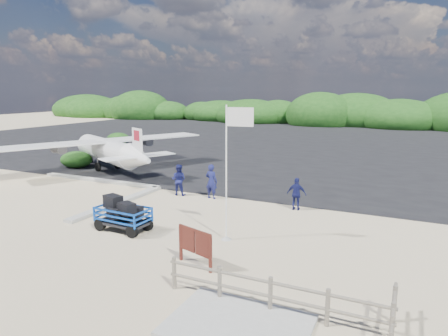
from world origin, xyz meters
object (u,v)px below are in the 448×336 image
at_px(flagpole, 226,239).
at_px(crew_a, 211,181).
at_px(signboard, 195,266).
at_px(aircraft_large, 438,154).
at_px(crew_c, 297,194).
at_px(baggage_cart, 124,230).
at_px(crew_b, 179,180).
at_px(aircraft_small, 235,137).

relative_size(flagpole, crew_a, 2.79).
bearing_deg(signboard, aircraft_large, 91.81).
relative_size(crew_a, crew_c, 1.17).
xyz_separation_m(baggage_cart, crew_c, (5.80, 6.01, 0.81)).
height_order(crew_c, aircraft_large, aircraft_large).
bearing_deg(aircraft_large, flagpole, 99.80).
bearing_deg(crew_a, crew_b, 8.23).
bearing_deg(signboard, aircraft_small, 129.13).
bearing_deg(crew_b, signboard, 116.10).
xyz_separation_m(crew_b, aircraft_large, (13.96, 22.75, -0.88)).
distance_m(baggage_cart, aircraft_small, 34.56).
height_order(signboard, aircraft_large, aircraft_large).
bearing_deg(flagpole, aircraft_large, 72.69).
xyz_separation_m(flagpole, signboard, (0.09, -2.66, 0.00)).
height_order(crew_c, aircraft_small, crew_c).
distance_m(flagpole, signboard, 2.66).
height_order(signboard, crew_b, crew_b).
height_order(baggage_cart, crew_c, crew_c).
bearing_deg(signboard, crew_a, 130.93).
height_order(flagpole, aircraft_large, flagpole).
height_order(baggage_cart, aircraft_small, aircraft_small).
bearing_deg(baggage_cart, crew_a, 83.33).
bearing_deg(crew_c, aircraft_large, -108.84).
relative_size(crew_a, aircraft_large, 0.13).
height_order(flagpole, crew_b, flagpole).
xyz_separation_m(signboard, crew_a, (-3.40, 7.86, 0.95)).
bearing_deg(crew_c, aircraft_small, -62.03).
bearing_deg(baggage_cart, aircraft_small, 108.75).
height_order(crew_b, crew_c, crew_b).
bearing_deg(signboard, crew_c, 97.53).
relative_size(baggage_cart, crew_c, 1.50).
relative_size(baggage_cart, flagpole, 0.46).
relative_size(signboard, crew_b, 0.93).
xyz_separation_m(signboard, crew_c, (1.37, 7.75, 0.81)).
height_order(flagpole, signboard, flagpole).
height_order(baggage_cart, crew_b, crew_b).
bearing_deg(flagpole, baggage_cart, -168.15).
bearing_deg(crew_a, baggage_cart, 84.15).
bearing_deg(crew_b, crew_c, 171.51).
bearing_deg(crew_c, crew_b, -0.86).
bearing_deg(aircraft_small, crew_c, 79.50).
height_order(baggage_cart, flagpole, flagpole).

